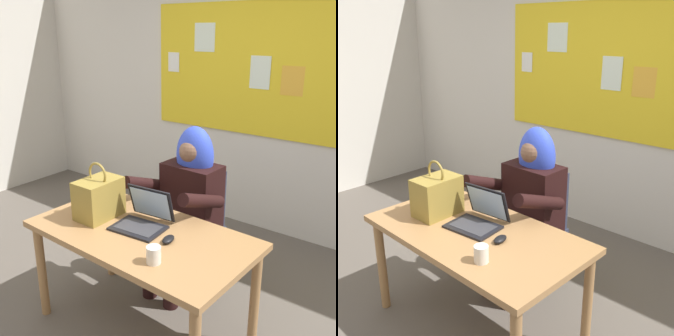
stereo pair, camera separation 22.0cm
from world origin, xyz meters
The scene contains 9 objects.
ground_plane centered at (0.00, 0.00, 0.00)m, with size 24.00×24.00×0.00m, color #5B544C.
wall_back_bulletin centered at (0.00, 2.01, 1.34)m, with size 5.96×2.06×2.66m.
desk_main centered at (0.06, 0.14, 0.63)m, with size 1.42×0.80×0.72m.
chair_at_desk centered at (-0.02, 0.88, 0.50)m, with size 0.43×0.43×0.90m.
person_costumed centered at (-0.02, 0.75, 0.73)m, with size 0.60×0.62×1.25m.
laptop centered at (0.02, 0.21, 0.78)m, with size 0.35×0.33×0.23m.
computer_mouse centered at (0.27, 0.14, 0.74)m, with size 0.06×0.10×0.03m, color black.
handbag centered at (-0.30, 0.14, 0.86)m, with size 0.20×0.30×0.38m.
coffee_mug centered at (0.35, -0.08, 0.77)m, with size 0.08×0.08×0.10m, color silver.
Camera 2 is at (1.71, -1.39, 1.90)m, focal length 43.33 mm.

